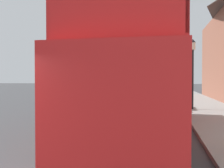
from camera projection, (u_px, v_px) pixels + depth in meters
The scene contains 5 objects.
ground_plane at pixel (124, 101), 24.06m from camera, with size 144.00×144.00×0.00m, color #3D3D3F.
sidewalk at pixel (202, 104), 19.92m from camera, with size 3.49×108.00×0.14m.
tour_bus at pixel (142, 86), 9.56m from camera, with size 2.73×10.86×4.07m.
parked_car_ahead_of_bus at pixel (164, 99), 17.18m from camera, with size 1.95×4.60×1.47m.
lamp_post_second at pixel (193, 60), 16.34m from camera, with size 0.35×0.35×4.38m.
Camera 1 is at (3.37, -2.80, 2.09)m, focal length 42.00 mm.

